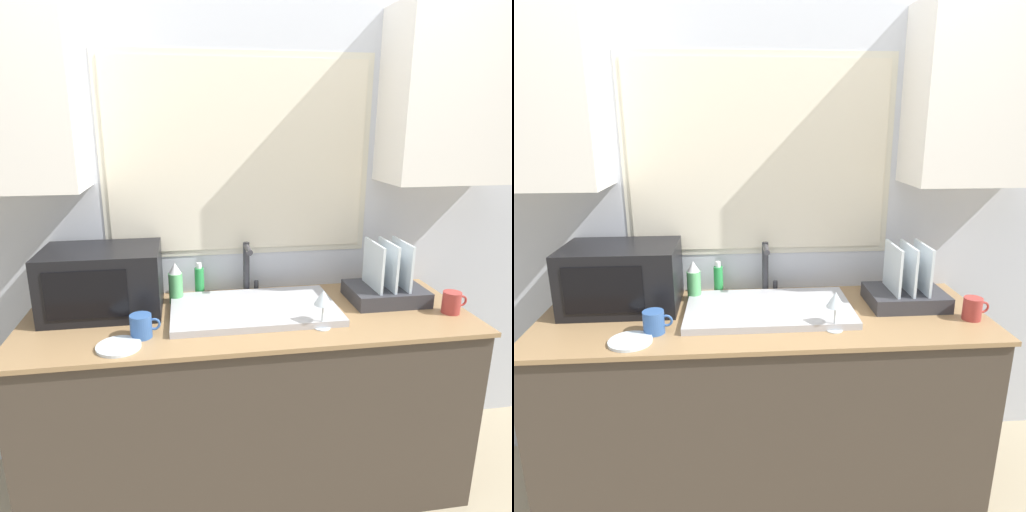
# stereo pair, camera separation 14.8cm
# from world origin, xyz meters

# --- Properties ---
(countertop) EXTENTS (1.97, 0.69, 0.88)m
(countertop) POSITION_xyz_m (0.00, 0.33, 0.44)
(countertop) COLOR #42382D
(countertop) RESTS_ON ground_plane
(wall_back) EXTENTS (6.00, 0.38, 2.60)m
(wall_back) POSITION_xyz_m (0.00, 0.65, 1.43)
(wall_back) COLOR silver
(wall_back) RESTS_ON ground_plane
(sink_basin) EXTENTS (0.74, 0.44, 0.03)m
(sink_basin) POSITION_xyz_m (0.02, 0.36, 0.90)
(sink_basin) COLOR #B2B2B7
(sink_basin) RESTS_ON countertop
(faucet) EXTENTS (0.08, 0.15, 0.26)m
(faucet) POSITION_xyz_m (0.03, 0.59, 1.03)
(faucet) COLOR #333338
(faucet) RESTS_ON countertop
(microwave) EXTENTS (0.51, 0.35, 0.29)m
(microwave) POSITION_xyz_m (-0.64, 0.47, 1.03)
(microwave) COLOR black
(microwave) RESTS_ON countertop
(dish_rack) EXTENTS (0.35, 0.27, 0.29)m
(dish_rack) POSITION_xyz_m (0.67, 0.40, 0.95)
(dish_rack) COLOR #333338
(dish_rack) RESTS_ON countertop
(spray_bottle) EXTENTS (0.07, 0.07, 0.20)m
(spray_bottle) POSITION_xyz_m (-0.32, 0.53, 0.98)
(spray_bottle) COLOR #59B266
(spray_bottle) RESTS_ON countertop
(soap_bottle) EXTENTS (0.05, 0.05, 0.17)m
(soap_bottle) POSITION_xyz_m (-0.21, 0.60, 0.96)
(soap_bottle) COLOR #268C3F
(soap_bottle) RESTS_ON countertop
(mug_near_sink) EXTENTS (0.12, 0.09, 0.09)m
(mug_near_sink) POSITION_xyz_m (-0.46, 0.18, 0.93)
(mug_near_sink) COLOR #335999
(mug_near_sink) RESTS_ON countertop
(wine_glass) EXTENTS (0.08, 0.08, 0.17)m
(wine_glass) POSITION_xyz_m (0.28, 0.15, 1.01)
(wine_glass) COLOR silver
(wine_glass) RESTS_ON countertop
(mug_by_rack) EXTENTS (0.11, 0.08, 0.10)m
(mug_by_rack) POSITION_xyz_m (0.90, 0.21, 0.93)
(mug_by_rack) COLOR #A53833
(mug_by_rack) RESTS_ON countertop
(small_plate) EXTENTS (0.17, 0.17, 0.01)m
(small_plate) POSITION_xyz_m (-0.54, 0.10, 0.89)
(small_plate) COLOR silver
(small_plate) RESTS_ON countertop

